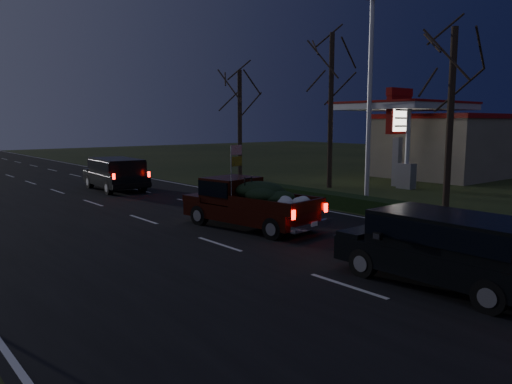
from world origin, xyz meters
TOP-DOWN VIEW (x-y plane):
  - ground at (0.00, 0.00)m, footprint 120.00×120.00m
  - road_asphalt at (0.00, 0.00)m, footprint 14.00×120.00m
  - hedge_row at (7.80, 3.00)m, footprint 1.00×10.00m
  - light_pole at (9.50, 2.00)m, footprint 0.50×0.90m
  - gas_price_pylon at (16.00, 4.99)m, footprint 2.00×0.41m
  - gas_station_building at (24.00, 6.00)m, footprint 10.00×7.00m
  - gas_canopy at (18.00, 6.00)m, footprint 7.10×6.10m
  - bare_tree_near at (11.00, -1.00)m, footprint 3.60×3.60m
  - bare_tree_mid at (12.50, 7.00)m, footprint 3.60×3.60m
  - bare_tree_far at (11.50, 14.00)m, footprint 3.60×3.60m
  - pickup_truck at (2.20, 1.32)m, footprint 2.62×5.18m
  - lead_suv at (2.65, 13.45)m, footprint 2.39×5.04m
  - rear_suv at (1.70, -6.42)m, footprint 2.20×4.69m

SIDE VIEW (x-z plane):
  - ground at x=0.00m, z-range 0.00..0.00m
  - road_asphalt at x=0.00m, z-range 0.00..0.02m
  - hedge_row at x=7.80m, z-range 0.00..0.60m
  - pickup_truck at x=2.20m, z-range -0.33..2.27m
  - rear_suv at x=1.70m, z-range 0.34..1.68m
  - lead_suv at x=2.65m, z-range 0.36..1.77m
  - gas_station_building at x=24.00m, z-range 0.00..4.00m
  - gas_price_pylon at x=16.00m, z-range 0.98..6.56m
  - gas_canopy at x=18.00m, z-range 1.91..6.79m
  - bare_tree_far at x=11.50m, z-range 1.73..8.73m
  - light_pole at x=9.50m, z-range 0.90..10.06m
  - bare_tree_near at x=11.00m, z-range 1.85..9.35m
  - bare_tree_mid at x=12.50m, z-range 2.10..10.60m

